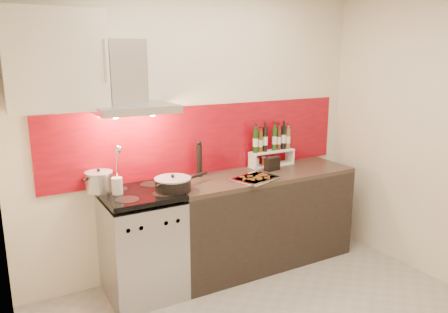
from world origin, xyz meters
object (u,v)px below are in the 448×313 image
counter (261,218)px  stock_pot (99,181)px  range_stove (142,245)px  saute_pan (174,184)px  baking_tray (255,178)px  pepper_mill (199,159)px

counter → stock_pot: (-1.48, 0.17, 0.54)m
range_stove → saute_pan: bearing=-20.1°
stock_pot → baking_tray: (1.29, -0.33, -0.08)m
counter → saute_pan: size_ratio=3.28×
baking_tray → counter: bearing=41.2°
counter → stock_pot: 1.58m
range_stove → counter: 1.20m
saute_pan → pepper_mill: size_ratio=1.63×
range_stove → pepper_mill: (0.64, 0.20, 0.62)m
range_stove → stock_pot: size_ratio=4.12×
stock_pot → pepper_mill: pepper_mill is taller
counter → range_stove: bearing=-179.8°
counter → baking_tray: bearing=-138.8°
stock_pot → baking_tray: size_ratio=0.49×
range_stove → baking_tray: (1.01, -0.16, 0.47)m
stock_pot → range_stove: bearing=-31.4°
stock_pot → pepper_mill: size_ratio=0.66×
counter → baking_tray: size_ratio=3.96×
saute_pan → pepper_mill: 0.49m
stock_pot → baking_tray: bearing=-14.3°
stock_pot → saute_pan: 0.60m
counter → baking_tray: baking_tray is taller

